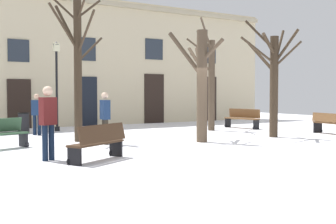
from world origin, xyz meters
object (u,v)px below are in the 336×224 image
at_px(streetlamp, 57,77).
at_px(person_by_shop_door, 105,115).
at_px(person_strolling, 48,119).
at_px(bench_by_litter_bin, 242,118).
at_px(tree_near_facade, 273,78).
at_px(bench_near_center_tree, 329,123).
at_px(litter_bin, 24,123).
at_px(tree_left_of_center, 201,80).
at_px(bench_facing_shops, 99,142).
at_px(tree_right_of_center, 77,63).
at_px(tree_center, 210,80).
at_px(person_near_bench, 37,112).

height_order(streetlamp, person_by_shop_door, streetlamp).
bearing_deg(person_strolling, bench_by_litter_bin, 6.33).
xyz_separation_m(tree_near_facade, bench_near_center_tree, (2.75, -0.40, -1.77)).
xyz_separation_m(tree_near_facade, person_strolling, (-8.73, -1.19, -1.19)).
height_order(litter_bin, bench_by_litter_bin, bench_by_litter_bin).
bearing_deg(tree_left_of_center, bench_near_center_tree, -5.16).
height_order(bench_facing_shops, person_strolling, person_strolling).
distance_m(tree_left_of_center, bench_by_litter_bin, 6.24).
height_order(tree_right_of_center, person_by_shop_door, tree_right_of_center).
xyz_separation_m(streetlamp, bench_by_litter_bin, (7.92, -3.03, -1.89)).
height_order(bench_near_center_tree, bench_by_litter_bin, bench_by_litter_bin).
relative_size(bench_by_litter_bin, person_strolling, 1.03).
bearing_deg(litter_bin, bench_by_litter_bin, -16.28).
distance_m(tree_right_of_center, bench_by_litter_bin, 8.83).
bearing_deg(tree_center, person_near_bench, 165.69).
xyz_separation_m(tree_left_of_center, person_near_bench, (-4.20, 5.19, -1.19)).
relative_size(tree_near_facade, bench_near_center_tree, 2.68).
bearing_deg(person_near_bench, bench_near_center_tree, -178.57).
relative_size(bench_near_center_tree, person_strolling, 0.90).
bearing_deg(person_strolling, bench_near_center_tree, -14.56).
bearing_deg(person_near_bench, tree_right_of_center, 133.25).
bearing_deg(tree_center, litter_bin, 158.78).
height_order(tree_center, streetlamp, tree_center).
height_order(streetlamp, person_strolling, streetlamp).
bearing_deg(person_near_bench, streetlamp, -100.72).
bearing_deg(tree_right_of_center, bench_by_litter_bin, 8.60).
distance_m(tree_left_of_center, person_near_bench, 6.78).
bearing_deg(bench_near_center_tree, tree_left_of_center, 94.10).
distance_m(litter_bin, person_strolling, 7.67).
xyz_separation_m(tree_right_of_center, bench_near_center_tree, (9.50, -2.76, -2.23)).
height_order(tree_left_of_center, bench_by_litter_bin, tree_left_of_center).
distance_m(litter_bin, person_by_shop_door, 5.46).
relative_size(bench_near_center_tree, person_near_bench, 1.01).
relative_size(tree_center, bench_by_litter_bin, 2.60).
bearing_deg(bench_near_center_tree, tree_right_of_center, 83.06).
distance_m(tree_center, person_near_bench, 7.47).
bearing_deg(tree_left_of_center, person_near_bench, 128.98).
height_order(tree_near_facade, tree_center, tree_center).
bearing_deg(streetlamp, litter_bin, -169.07).
xyz_separation_m(bench_facing_shops, person_by_shop_door, (1.41, 2.98, 0.48)).
bearing_deg(streetlamp, bench_near_center_tree, -38.26).
bearing_deg(person_strolling, tree_near_facade, -10.76).
bearing_deg(bench_facing_shops, tree_left_of_center, 174.32).
distance_m(tree_near_facade, bench_facing_shops, 8.10).
bearing_deg(person_near_bench, person_strolling, 109.39).
bearing_deg(person_near_bench, tree_near_facade, 175.11).
bearing_deg(bench_facing_shops, person_strolling, -62.04).
distance_m(person_near_bench, person_strolling, 6.65).
bearing_deg(tree_near_facade, tree_center, 94.54).
xyz_separation_m(tree_right_of_center, tree_center, (6.47, 1.15, -0.46)).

